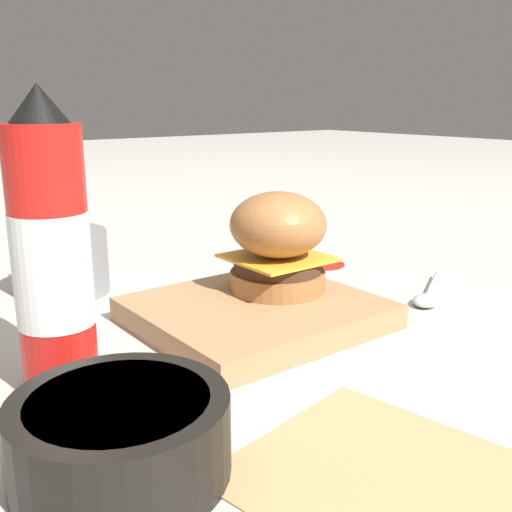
{
  "coord_description": "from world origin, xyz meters",
  "views": [
    {
      "loc": [
        -0.38,
        -0.46,
        0.23
      ],
      "look_at": [
        -0.02,
        0.02,
        0.08
      ],
      "focal_mm": 42.0,
      "sensor_mm": 36.0,
      "label": 1
    }
  ],
  "objects_px": {
    "ketchup_bottle": "(51,258)",
    "fries_basket": "(63,260)",
    "burger": "(278,241)",
    "side_bowl": "(121,434)",
    "serving_board": "(256,313)",
    "spoon": "(428,296)"
  },
  "relations": [
    {
      "from": "serving_board",
      "to": "burger",
      "type": "xyz_separation_m",
      "value": [
        0.04,
        0.02,
        0.07
      ]
    },
    {
      "from": "serving_board",
      "to": "fries_basket",
      "type": "xyz_separation_m",
      "value": [
        -0.12,
        0.23,
        0.03
      ]
    },
    {
      "from": "side_bowl",
      "to": "burger",
      "type": "bearing_deg",
      "value": 32.66
    },
    {
      "from": "burger",
      "to": "spoon",
      "type": "xyz_separation_m",
      "value": [
        0.17,
        -0.08,
        -0.08
      ]
    },
    {
      "from": "burger",
      "to": "spoon",
      "type": "distance_m",
      "value": 0.2
    },
    {
      "from": "serving_board",
      "to": "burger",
      "type": "relative_size",
      "value": 2.14
    },
    {
      "from": "burger",
      "to": "side_bowl",
      "type": "distance_m",
      "value": 0.33
    },
    {
      "from": "serving_board",
      "to": "spoon",
      "type": "relative_size",
      "value": 1.8
    },
    {
      "from": "ketchup_bottle",
      "to": "side_bowl",
      "type": "bearing_deg",
      "value": -94.83
    },
    {
      "from": "fries_basket",
      "to": "spoon",
      "type": "distance_m",
      "value": 0.45
    },
    {
      "from": "fries_basket",
      "to": "spoon",
      "type": "bearing_deg",
      "value": -41.63
    },
    {
      "from": "serving_board",
      "to": "ketchup_bottle",
      "type": "bearing_deg",
      "value": -174.95
    },
    {
      "from": "fries_basket",
      "to": "side_bowl",
      "type": "distance_m",
      "value": 0.4
    },
    {
      "from": "fries_basket",
      "to": "side_bowl",
      "type": "height_order",
      "value": "fries_basket"
    },
    {
      "from": "ketchup_bottle",
      "to": "fries_basket",
      "type": "xyz_separation_m",
      "value": [
        0.09,
        0.25,
        -0.07
      ]
    },
    {
      "from": "ketchup_bottle",
      "to": "serving_board",
      "type": "bearing_deg",
      "value": 5.05
    },
    {
      "from": "burger",
      "to": "spoon",
      "type": "relative_size",
      "value": 0.84
    },
    {
      "from": "spoon",
      "to": "serving_board",
      "type": "bearing_deg",
      "value": -47.14
    },
    {
      "from": "burger",
      "to": "side_bowl",
      "type": "xyz_separation_m",
      "value": [
        -0.27,
        -0.18,
        -0.05
      ]
    },
    {
      "from": "burger",
      "to": "side_bowl",
      "type": "height_order",
      "value": "burger"
    },
    {
      "from": "ketchup_bottle",
      "to": "fries_basket",
      "type": "height_order",
      "value": "ketchup_bottle"
    },
    {
      "from": "serving_board",
      "to": "fries_basket",
      "type": "height_order",
      "value": "fries_basket"
    }
  ]
}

